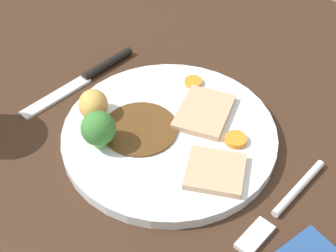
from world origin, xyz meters
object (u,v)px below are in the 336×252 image
Objects in this scene: roast_potato_left at (93,104)px; fork at (282,207)px; dinner_plate at (168,136)px; carrot_coin_front at (193,82)px; meat_slice_main at (204,112)px; knife at (89,75)px; carrot_coin_back at (236,140)px; meat_slice_under at (215,171)px; broccoli_floret at (98,129)px.

fork is (-24.37, -4.50, -2.74)cm from roast_potato_left.
dinner_plate is 11.02× the size of carrot_coin_front.
knife is at bearing 12.40° from meat_slice_main.
meat_slice_main is 0.43× the size of knife.
meat_slice_under is at bearing 102.64° from carrot_coin_back.
fork is at bearing -166.15° from meat_slice_under.
roast_potato_left is 17.57cm from carrot_coin_back.
dinner_plate is 1.39× the size of knife.
broccoli_floret is at bearing 43.81° from carrot_coin_back.
carrot_coin_front reaches higher than dinner_plate.
broccoli_floret reaches higher than carrot_coin_back.
roast_potato_left reaches higher than carrot_coin_front.
carrot_coin_back reaches higher than fork.
carrot_coin_back reaches higher than carrot_coin_front.
dinner_plate is at bearing 86.38° from knife.
knife is at bearing 30.77° from carrot_coin_front.
broccoli_floret is (0.94, 15.59, 2.27)cm from carrot_coin_front.
fork is at bearing -177.77° from dinner_plate.
roast_potato_left is 24.94cm from fork.
meat_slice_under is (-8.10, 1.26, 1.10)cm from dinner_plate.
broccoli_floret is (5.70, 11.97, 2.14)cm from meat_slice_main.
knife is (31.62, -0.84, 0.06)cm from fork.
fork is (-14.44, 4.62, -1.41)cm from meat_slice_main.
meat_slice_main reaches higher than dinner_plate.
carrot_coin_front is (3.51, -8.85, 0.97)cm from dinner_plate.
broccoli_floret reaches higher than knife.
carrot_coin_front reaches higher than fork.
carrot_coin_front is (11.61, -10.11, -0.13)cm from meat_slice_under.
meat_slice_under is 15.39cm from carrot_coin_front.
carrot_coin_front is 0.50× the size of broccoli_floret.
roast_potato_left is (8.68, 3.89, 2.43)cm from dinner_plate.
fork is (-7.59, -1.87, -1.41)cm from meat_slice_under.
meat_slice_under is 1.36× the size of broccoli_floret.
carrot_coin_back is at bearing 169.01° from meat_slice_main.
meat_slice_main is 1.25× the size of meat_slice_under.
roast_potato_left is at bearing -34.01° from broccoli_floret.
carrot_coin_back is at bearing 155.61° from carrot_coin_front.
meat_slice_main is 1.70× the size of broccoli_floret.
broccoli_floret reaches higher than carrot_coin_front.
fork is (-15.69, -0.61, -0.31)cm from dinner_plate.
broccoli_floret is at bearing -69.74° from fork.
dinner_plate is at bearing -8.86° from meat_slice_under.
broccoli_floret is 0.30× the size of fork.
fork is 31.63cm from knife.
meat_slice_main is 0.52× the size of fork.
carrot_coin_back is (-15.57, -8.02, -1.40)cm from roast_potato_left.
knife is at bearing -35.55° from broccoli_floret.
carrot_coin_back is (1.21, -5.39, -0.07)cm from meat_slice_under.
carrot_coin_back is at bearing -149.03° from dinner_plate.
dinner_plate is 8.10cm from carrot_coin_back.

